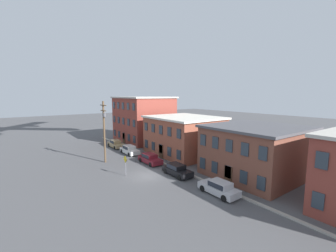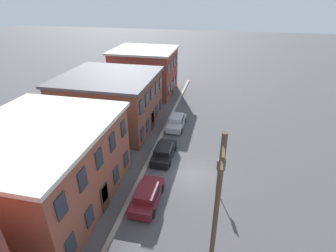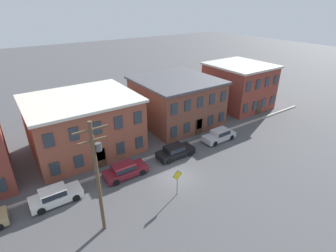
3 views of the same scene
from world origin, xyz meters
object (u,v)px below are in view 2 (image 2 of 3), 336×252
(car_black, at_px, (164,152))
(utility_pole, at_px, (217,201))
(car_maroon, at_px, (147,195))
(caution_sign, at_px, (218,172))
(car_silver, at_px, (177,121))

(car_black, xyz_separation_m, utility_pole, (-10.69, -5.42, 4.47))
(car_maroon, distance_m, caution_sign, 6.03)
(car_maroon, height_order, car_silver, same)
(car_silver, xyz_separation_m, utility_pole, (-17.66, -5.45, 4.47))
(car_black, relative_size, caution_sign, 1.64)
(car_maroon, relative_size, utility_pole, 0.47)
(car_silver, bearing_deg, caution_sign, -152.87)
(car_silver, distance_m, utility_pole, 19.02)
(car_silver, bearing_deg, car_black, -179.73)
(caution_sign, relative_size, utility_pole, 0.29)
(car_maroon, height_order, utility_pole, utility_pole)
(car_maroon, bearing_deg, caution_sign, -62.80)
(car_silver, xyz_separation_m, caution_sign, (-10.63, -5.45, 1.05))
(car_black, xyz_separation_m, caution_sign, (-3.65, -5.41, 1.05))
(car_maroon, xyz_separation_m, car_silver, (13.34, 0.17, 0.00))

